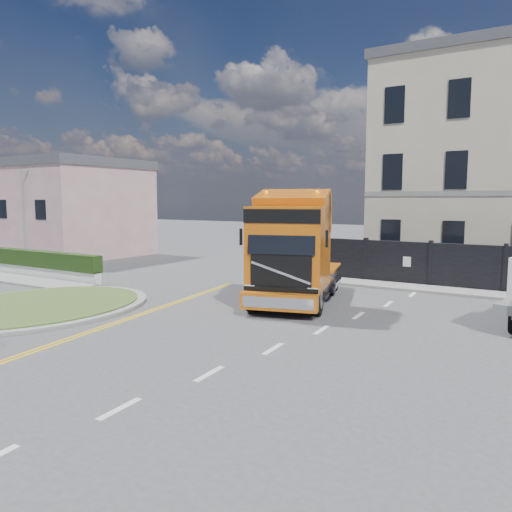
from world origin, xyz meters
The scene contains 11 objects.
ground centered at (0.00, 0.00, 0.00)m, with size 120.00×120.00×0.00m, color #424244.
traffic_island centered at (-7.00, -3.00, 0.08)m, with size 6.80×6.80×0.17m.
hedge_wall centered at (-13.00, 1.50, 0.74)m, with size 8.00×0.55×1.35m.
pavement_side centered at (-13.00, 0.40, 0.05)m, with size 8.50×1.80×0.10m, color gray.
seaside_bldg_pink centered at (-20.00, 9.00, 3.00)m, with size 8.00×8.00×6.00m, color beige.
seaside_bldg_cream centered at (-28.00, 11.00, 2.50)m, with size 9.00×8.00×5.00m, color beige.
hoarding_fence centered at (6.55, 9.00, 1.00)m, with size 18.80×0.25×2.00m.
georgian_building centered at (6.00, 16.50, 5.77)m, with size 12.30×10.30×12.80m.
pavement_far centered at (6.00, 8.10, 0.06)m, with size 20.00×1.60×0.12m, color gray.
truck centered at (0.52, 2.40, 1.85)m, with size 4.38×7.35×4.14m.
lamppost_slim centered at (-19.00, 4.50, 3.42)m, with size 0.24×0.47×5.79m.
Camera 1 is at (8.98, -13.88, 3.91)m, focal length 35.00 mm.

